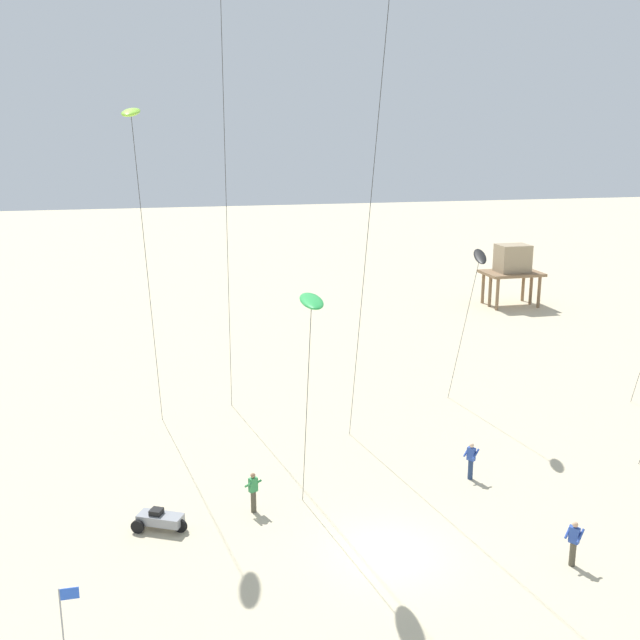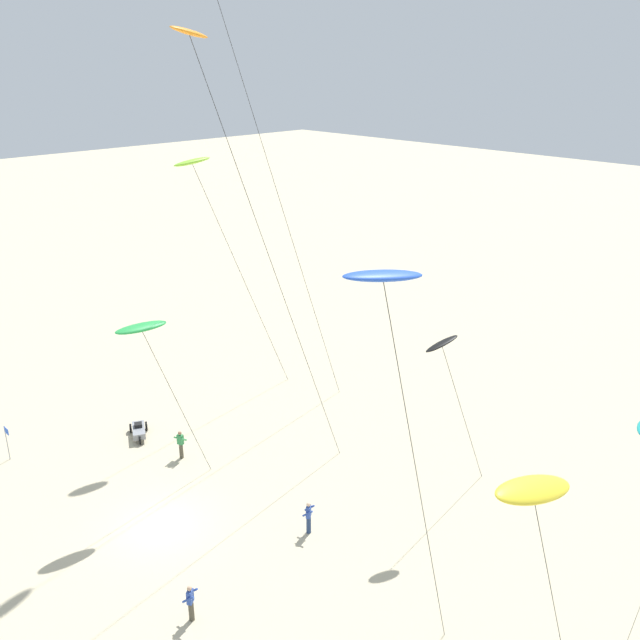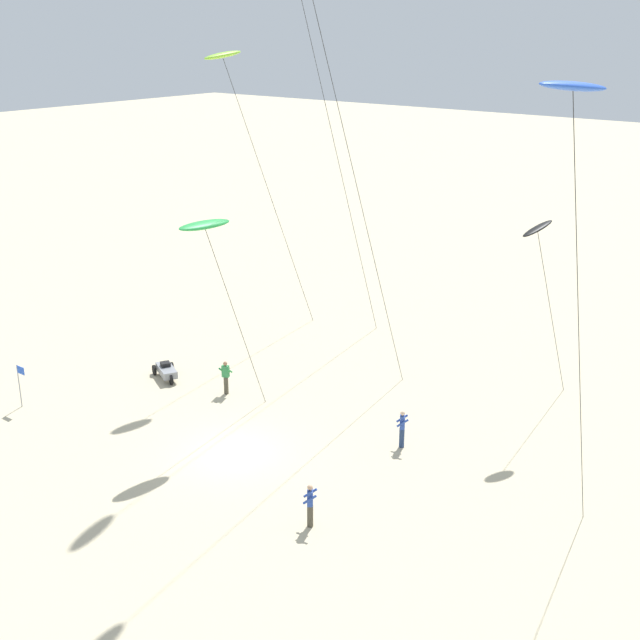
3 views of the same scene
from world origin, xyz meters
TOP-DOWN VIEW (x-y plane):
  - ground_plane at (0.00, 0.00)m, footprint 260.00×260.00m
  - kite_green at (-2.53, 1.39)m, footprint 1.13×4.43m
  - kite_blue at (12.94, 0.38)m, footprint 1.66×5.22m
  - kite_lime at (-8.14, 8.63)m, footprint 1.12×7.41m
  - kite_yellow at (16.87, 2.74)m, footprint 1.66×5.37m
  - kite_orange at (0.74, 3.08)m, footprint 1.27×8.81m
  - kite_black at (7.96, 10.56)m, footprint 0.99×4.90m
  - kite_flyer_nearest at (5.89, -2.27)m, footprint 0.72×0.72m
  - kite_flyer_middle at (-4.31, 4.02)m, footprint 0.68×0.66m
  - kite_flyer_furthest at (5.26, 4.70)m, footprint 0.72×0.72m
  - beach_buggy at (-7.97, 3.51)m, footprint 2.08×1.61m
  - marker_flag at (-10.70, -2.88)m, footprint 0.56×0.05m

SIDE VIEW (x-z plane):
  - ground_plane at x=0.00m, z-range 0.00..0.00m
  - beach_buggy at x=-7.97m, z-range 0.02..0.84m
  - kite_flyer_nearest at x=5.89m, z-range 0.06..1.73m
  - kite_flyer_middle at x=-4.31m, z-range 0.06..1.73m
  - kite_flyer_furthest at x=5.26m, z-range 0.06..1.73m
  - marker_flag at x=-10.70m, z-range 0.44..2.54m
  - kite_black at x=7.96m, z-range 4.05..13.14m
  - kite_green at x=-2.53m, z-range 4.39..13.65m
  - kite_yellow at x=16.87m, z-range 4.24..14.15m
  - kite_blue at x=12.94m, z-range 7.39..22.95m
  - kite_lime at x=-8.14m, z-range 7.36..23.02m
  - kite_orange at x=0.74m, z-range 10.13..32.19m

